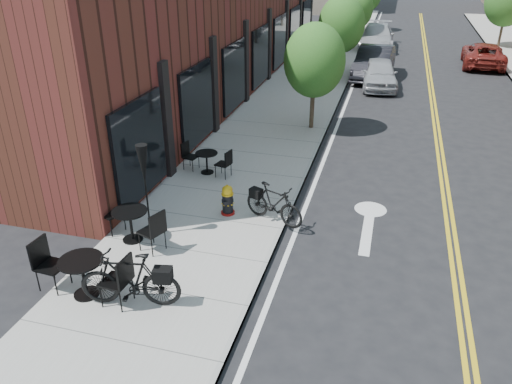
% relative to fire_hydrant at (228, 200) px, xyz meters
% --- Properties ---
extents(ground, '(120.00, 120.00, 0.00)m').
position_rel_fire_hydrant_xyz_m(ground, '(1.54, -1.87, -0.51)').
color(ground, black).
rests_on(ground, ground).
extents(sidewalk_near, '(4.00, 70.00, 0.12)m').
position_rel_fire_hydrant_xyz_m(sidewalk_near, '(-0.46, 8.13, -0.45)').
color(sidewalk_near, '#9E9B93').
rests_on(sidewalk_near, ground).
extents(building_near, '(5.00, 28.00, 7.00)m').
position_rel_fire_hydrant_xyz_m(building_near, '(-4.96, 12.13, 2.99)').
color(building_near, '#4D2418').
rests_on(building_near, ground).
extents(tree_near_a, '(2.20, 2.20, 3.81)m').
position_rel_fire_hydrant_xyz_m(tree_near_a, '(0.94, 7.13, 2.10)').
color(tree_near_a, '#382B1E').
rests_on(tree_near_a, sidewalk_near).
extents(tree_near_b, '(2.30, 2.30, 3.98)m').
position_rel_fire_hydrant_xyz_m(tree_near_b, '(0.94, 15.13, 2.21)').
color(tree_near_b, '#382B1E').
rests_on(tree_near_b, sidewalk_near).
extents(tree_near_c, '(2.10, 2.10, 3.67)m').
position_rel_fire_hydrant_xyz_m(tree_near_c, '(0.94, 23.13, 2.02)').
color(tree_near_c, '#382B1E').
rests_on(tree_near_c, sidewalk_near).
extents(fire_hydrant, '(0.46, 0.46, 0.81)m').
position_rel_fire_hydrant_xyz_m(fire_hydrant, '(0.00, 0.00, 0.00)').
color(fire_hydrant, maroon).
rests_on(fire_hydrant, sidewalk_near).
extents(bicycle_left, '(2.02, 0.93, 1.17)m').
position_rel_fire_hydrant_xyz_m(bicycle_left, '(-0.64, -3.91, 0.20)').
color(bicycle_left, black).
rests_on(bicycle_left, sidewalk_near).
extents(bicycle_right, '(1.74, 1.08, 1.01)m').
position_rel_fire_hydrant_xyz_m(bicycle_right, '(1.24, -0.09, 0.12)').
color(bicycle_right, black).
rests_on(bicycle_right, sidewalk_near).
extents(bistro_set_a, '(2.02, 0.92, 1.08)m').
position_rel_fire_hydrant_xyz_m(bistro_set_a, '(-1.67, -3.89, 0.16)').
color(bistro_set_a, black).
rests_on(bistro_set_a, sidewalk_near).
extents(bistro_set_b, '(1.92, 1.12, 1.02)m').
position_rel_fire_hydrant_xyz_m(bistro_set_b, '(-1.76, -1.81, 0.13)').
color(bistro_set_b, black).
rests_on(bistro_set_b, sidewalk_near).
extents(bistro_set_c, '(1.61, 0.81, 0.84)m').
position_rel_fire_hydrant_xyz_m(bistro_set_c, '(-1.40, 2.23, 0.04)').
color(bistro_set_c, black).
rests_on(bistro_set_c, sidewalk_near).
extents(patio_umbrella, '(0.37, 0.37, 2.30)m').
position_rel_fire_hydrant_xyz_m(patio_umbrella, '(-1.46, -1.48, 1.26)').
color(patio_umbrella, black).
rests_on(patio_umbrella, sidewalk_near).
extents(parked_car_a, '(2.00, 4.11, 1.35)m').
position_rel_fire_hydrant_xyz_m(parked_car_a, '(3.04, 14.08, 0.17)').
color(parked_car_a, '#A7A9AF').
rests_on(parked_car_a, ground).
extents(parked_car_b, '(2.05, 4.92, 1.58)m').
position_rel_fire_hydrant_xyz_m(parked_car_b, '(2.67, 15.92, 0.29)').
color(parked_car_b, black).
rests_on(parked_car_b, ground).
extents(parked_car_c, '(2.31, 5.37, 1.54)m').
position_rel_fire_hydrant_xyz_m(parked_car_c, '(2.34, 23.88, 0.26)').
color(parked_car_c, '#B1B2B6').
rests_on(parked_car_c, ground).
extents(parked_car_far, '(2.42, 4.80, 1.30)m').
position_rel_fire_hydrant_xyz_m(parked_car_far, '(8.46, 20.30, 0.15)').
color(parked_car_far, maroon).
rests_on(parked_car_far, ground).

